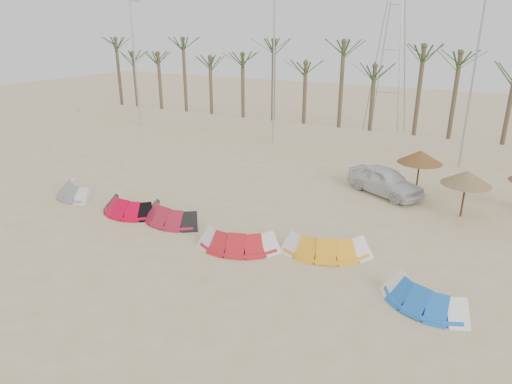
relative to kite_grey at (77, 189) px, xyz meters
The scene contains 16 objects.
ground 10.90m from the kite_grey, 20.80° to the right, with size 120.00×120.00×0.00m, color beige.
boundary_wall 20.80m from the kite_grey, 60.67° to the left, with size 60.00×0.30×1.30m, color beige.
palm_line 23.23m from the kite_grey, 61.06° to the left, with size 52.00×4.00×7.70m.
lamp_a 19.61m from the kite_grey, 121.22° to the left, with size 1.25×0.14×11.00m.
lamp_b 17.51m from the kite_grey, 75.33° to the left, with size 1.25×0.14×11.00m.
lamp_c 24.92m from the kite_grey, 41.52° to the left, with size 1.25×0.14×11.00m.
pylon 26.60m from the kite_grey, 65.13° to the left, with size 3.00×3.00×14.00m, color #A5A8AD, non-canonical shape.
kite_grey is the anchor object (origin of this frame).
kite_red_left 4.42m from the kite_grey, ahead, with size 3.08×1.57×0.90m.
kite_red_mid 6.86m from the kite_grey, ahead, with size 3.52×1.92×0.90m.
kite_red_right 11.26m from the kite_grey, ahead, with size 3.75×2.41×0.90m.
kite_orange 14.65m from the kite_grey, ahead, with size 3.93×2.53×0.90m.
kite_blue 18.92m from the kite_grey, ahead, with size 3.42×2.36×0.90m.
parasol_left 19.06m from the kite_grey, 28.95° to the left, with size 2.43×2.43×2.55m.
parasol_mid 20.46m from the kite_grey, 20.04° to the left, with size 2.40×2.40×2.38m.
car 17.21m from the kite_grey, 29.33° to the left, with size 1.83×4.55×1.55m, color silver.
Camera 1 is at (9.93, -12.40, 9.00)m, focal length 32.00 mm.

